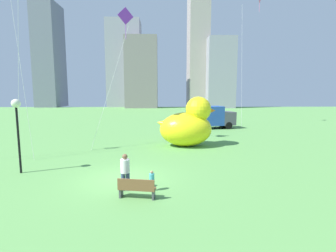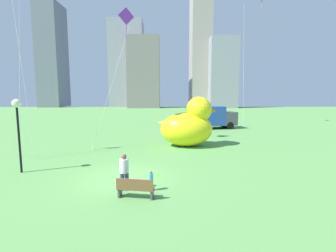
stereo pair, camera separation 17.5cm
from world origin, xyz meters
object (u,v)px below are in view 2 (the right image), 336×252
Objects in this scene: giant_inflatable_duck at (188,125)px; person_child at (151,180)px; lamppost at (17,115)px; kite_purple at (125,23)px; park_bench at (135,188)px; box_truck at (212,117)px; kite_pink at (259,6)px; person_adult at (124,170)px.

person_child is at bearing -104.98° from giant_inflatable_duck.
kite_purple reaches higher than lamppost.
park_bench is 1.72× the size of person_child.
park_bench is at bearing -28.30° from lamppost.
lamppost is 0.69× the size of box_truck.
person_child is 0.19× the size of giant_inflatable_duck.
kite_pink is 1.62× the size of kite_purple.
kite_purple is at bearing 100.04° from park_bench.
lamppost is at bearing 151.70° from park_bench.
kite_purple is at bearing -127.23° from box_truck.
lamppost is (-6.94, 3.74, 2.81)m from park_bench.
kite_pink is at bearing 44.39° from kite_purple.
giant_inflatable_duck is 11.44m from box_truck.
park_bench is at bearing -57.23° from person_adult.
person_adult is at bearing 122.77° from park_bench.
park_bench is 0.40× the size of lamppost.
giant_inflatable_duck is (3.33, 10.98, 1.33)m from park_bench.
kite_pink is (14.06, 25.20, 15.56)m from park_bench.
park_bench is at bearing -108.70° from box_truck.
kite_purple is (-2.35, 8.89, 9.31)m from person_child.
giant_inflatable_duck is 12.66m from lamppost.
kite_purple is (5.22, 6.01, 6.55)m from lamppost.
person_child is 0.05× the size of kite_pink.
park_bench is 8.37m from lamppost.
kite_pink is at bearing 27.63° from box_truck.
person_child is at bearing -75.20° from kite_purple.
box_truck is at bearing 51.48° from lamppost.
person_adult is 1.80× the size of person_child.
park_bench is at bearing -119.16° from kite_pink.
giant_inflatable_duck is at bearing -110.54° from box_truck.
giant_inflatable_duck is at bearing 68.52° from person_adult.
kite_pink reaches higher than lamppost.
person_child is 13.08m from kite_purple.
box_truck is (14.28, 17.95, -1.85)m from lamppost.
person_adult is at bearing -82.80° from kite_purple.
lamppost is at bearing -130.94° from kite_purple.
kite_pink is (13.44, 24.34, 15.50)m from person_child.
park_bench is 0.33× the size of giant_inflatable_duck.
person_child is at bearing -20.84° from lamppost.
kite_pink reaches higher than person_adult.
person_adult is 32.10m from kite_pink.
box_truck is (6.72, 20.83, 0.91)m from person_child.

